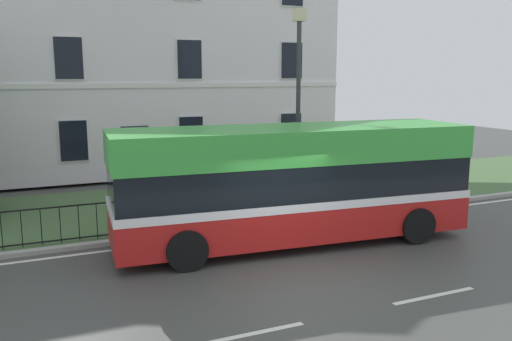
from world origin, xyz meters
TOP-DOWN VIEW (x-y plane):
  - ground_plane at (0.00, 1.28)m, footprint 60.00×56.00m
  - georgian_townhouse at (-1.26, 16.98)m, footprint 19.21×10.19m
  - iron_verge_railing at (-1.26, 4.40)m, footprint 16.76×0.04m
  - single_decker_bus at (0.99, 2.45)m, footprint 9.46×3.17m
  - street_lamp_post at (2.54, 5.14)m, footprint 0.36×0.24m

SIDE VIEW (x-z plane):
  - ground_plane at x=0.00m, z-range -0.10..0.08m
  - iron_verge_railing at x=-1.26m, z-range 0.14..1.11m
  - single_decker_bus at x=0.99m, z-range 0.08..3.13m
  - street_lamp_post at x=2.54m, z-range 0.60..6.80m
  - georgian_townhouse at x=-1.26m, z-range 0.15..11.85m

